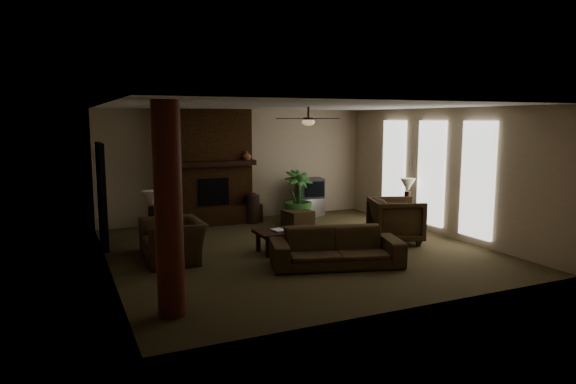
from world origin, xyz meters
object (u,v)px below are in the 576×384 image
coffee_table (287,233)px  floor_vase (252,206)px  tv_stand (308,207)px  sofa (336,241)px  armchair_right (396,218)px  floor_plant (298,208)px  side_table_left (155,238)px  ottoman (298,219)px  lamp_left (152,201)px  armchair_left (173,234)px  lamp_right (408,187)px  side_table_right (406,218)px  log_column (169,210)px

coffee_table → floor_vase: bearing=82.7°
tv_stand → sofa: bearing=-134.0°
armchair_right → floor_plant: size_ratio=0.78×
side_table_left → floor_plant: bearing=20.2°
ottoman → lamp_left: size_ratio=0.92×
armchair_left → coffee_table: armchair_left is taller
tv_stand → lamp_right: (1.37, -2.41, 0.75)m
side_table_right → lamp_left: bearing=176.5°
floor_plant → armchair_right: bearing=-68.8°
tv_stand → side_table_left: 4.81m
side_table_left → lamp_right: size_ratio=0.85×
armchair_right → side_table_right: armchair_right is taller
floor_vase → lamp_left: bearing=-146.1°
log_column → tv_stand: 7.30m
log_column → side_table_left: (0.39, 3.37, -1.12)m
log_column → coffee_table: size_ratio=2.33×
log_column → sofa: log_column is taller
armchair_right → floor_plant: (-1.02, 2.63, -0.14)m
ottoman → floor_vase: bearing=131.1°
side_table_right → log_column: bearing=-153.5°
armchair_left → tv_stand: 5.09m
log_column → lamp_left: log_column is taller
armchair_left → coffee_table: (2.16, -0.19, -0.14)m
coffee_table → ottoman: size_ratio=2.00×
armchair_left → floor_plant: (3.54, 2.20, -0.14)m
sofa → armchair_right: armchair_right is taller
coffee_table → lamp_right: bearing=11.4°
tv_stand → lamp_right: bearing=-83.9°
ottoman → armchair_right: bearing=-61.0°
sofa → armchair_left: 2.93m
tv_stand → lamp_left: bearing=-178.5°
armchair_left → armchair_right: armchair_right is taller
armchair_left → armchair_right: bearing=83.9°
armchair_right → side_table_left: 4.90m
ottoman → side_table_left: 3.63m
armchair_right → lamp_right: (0.99, 0.92, 0.49)m
log_column → side_table_right: log_column is taller
floor_plant → lamp_right: size_ratio=2.02×
armchair_right → side_table_left: bearing=94.3°
tv_stand → side_table_right: (1.37, -2.40, 0.03)m
armchair_right → coffee_table: 2.41m
coffee_table → side_table_right: size_ratio=2.18×
ottoman → tv_stand: (0.84, 1.13, 0.05)m
side_table_left → side_table_right: bearing=-3.3°
sofa → lamp_left: size_ratio=3.51×
log_column → floor_plant: log_column is taller
lamp_left → lamp_right: same height
log_column → ottoman: log_column is taller
coffee_table → tv_stand: 3.69m
armchair_left → ottoman: armchair_left is taller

